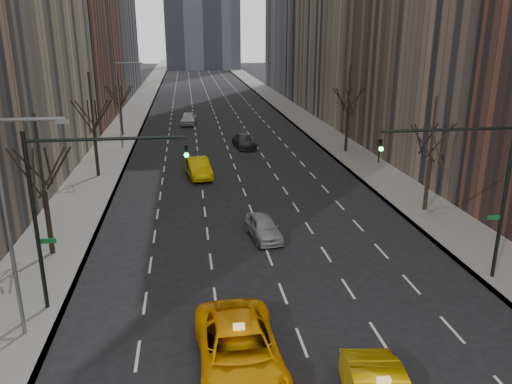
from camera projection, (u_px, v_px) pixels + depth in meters
name	position (u px, v px, depth m)	size (l,w,h in m)	color
sidewalk_left	(134.00, 113.00, 77.00)	(4.50, 320.00, 0.15)	slate
sidewalk_right	(290.00, 110.00, 80.21)	(4.50, 320.00, 0.15)	slate
tree_lw_b	(45.00, 192.00, 26.88)	(3.36, 3.50, 7.82)	black
tree_lw_c	(94.00, 131.00, 41.87)	(3.36, 3.50, 8.74)	black
tree_lw_d	(120.00, 107.00, 58.99)	(3.36, 3.50, 7.36)	black
tree_rw_b	(430.00, 160.00, 33.80)	(3.36, 3.50, 7.82)	black
tree_rw_c	(348.00, 114.00, 50.67)	(3.36, 3.50, 8.74)	black
traffic_mast_left	(73.00, 193.00, 21.06)	(6.69, 0.39, 8.00)	black
traffic_mast_right	(475.00, 176.00, 23.44)	(6.69, 0.39, 8.00)	black
streetlight_near	(15.00, 207.00, 18.91)	(2.83, 0.22, 9.00)	slate
streetlight_far	(122.00, 96.00, 51.91)	(2.83, 0.22, 9.00)	slate
taxi_suv	(239.00, 351.00, 18.13)	(3.00, 6.51, 1.81)	#FFA505
silver_sedan_ahead	(264.00, 227.00, 30.19)	(1.62, 4.03, 1.37)	#989BA0
far_taxi	(198.00, 168.00, 42.94)	(1.75, 5.00, 1.65)	#E1B804
far_suv_grey	(244.00, 141.00, 54.01)	(1.95, 4.80, 1.39)	#2C2C31
far_car_white	(188.00, 118.00, 67.38)	(1.96, 4.86, 1.66)	silver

